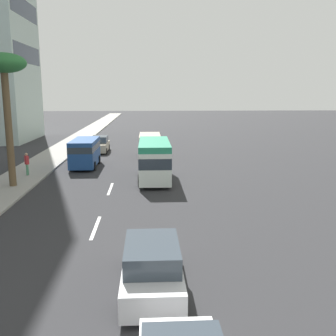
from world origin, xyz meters
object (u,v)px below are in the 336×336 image
car_third (152,266)px  pedestrian_near_lamp (27,163)px  van_lead (150,144)px  van_second (85,151)px  car_fourth (100,145)px  palm_tree (4,72)px  minibus_fifth (154,159)px

car_third → pedestrian_near_lamp: pedestrian_near_lamp is taller
van_lead → van_second: van_second is taller
car_fourth → palm_tree: (-15.50, 3.88, 6.72)m
car_fourth → van_second: bearing=-1.5°
car_third → palm_tree: 17.92m
car_fourth → minibus_fifth: bearing=22.1°
palm_tree → van_second: bearing=-27.0°
car_third → minibus_fifth: minibus_fifth is taller
van_lead → car_third: van_lead is taller
van_second → pedestrian_near_lamp: van_second is taller
van_lead → minibus_fifth: minibus_fifth is taller
pedestrian_near_lamp → palm_tree: 7.27m
car_fourth → pedestrian_near_lamp: 12.75m
car_fourth → palm_tree: 17.34m
van_second → pedestrian_near_lamp: 5.31m
van_second → car_third: size_ratio=1.07×
van_lead → pedestrian_near_lamp: bearing=131.5°
van_second → minibus_fifth: minibus_fifth is taller
van_second → palm_tree: 10.13m
van_second → car_fourth: van_second is taller
car_fourth → minibus_fifth: size_ratio=0.67×
car_third → minibus_fifth: (15.68, -0.36, 0.79)m
car_third → pedestrian_near_lamp: bearing=27.9°
van_lead → palm_tree: 16.05m
car_third → palm_tree: bearing=33.2°
car_third → car_fourth: (29.40, 5.21, 0.02)m
minibus_fifth → van_second: bearing=47.1°
van_lead → car_fourth: van_lead is taller
van_second → van_lead: bearing=128.6°
car_third → palm_tree: size_ratio=0.55×
car_third → car_fourth: size_ratio=1.09×
car_third → car_fourth: bearing=10.1°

